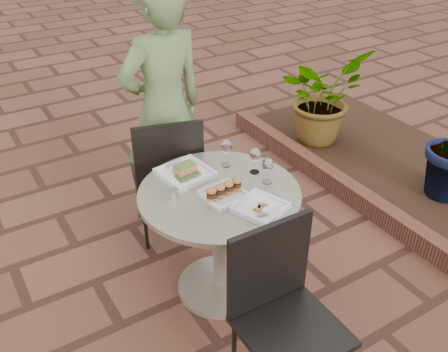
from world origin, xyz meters
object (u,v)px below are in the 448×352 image
cafe_table (220,227)px  plate_salmon (185,172)px  chair_far (168,170)px  plate_tuna (260,207)px  diner (164,110)px  chair_near (281,303)px  plate_sliders (224,192)px

cafe_table → plate_salmon: 0.37m
chair_far → plate_tuna: chair_far is taller
diner → plate_salmon: bearing=69.8°
plate_salmon → plate_tuna: (0.17, -0.50, -0.01)m
chair_near → plate_tuna: bearing=67.7°
cafe_table → plate_tuna: plate_tuna is taller
chair_far → diner: 0.41m
chair_far → plate_sliders: (0.01, -0.69, 0.21)m
cafe_table → diner: (0.09, 0.87, 0.38)m
chair_far → plate_salmon: bearing=96.7°
chair_far → chair_near: 1.33m
chair_far → plate_tuna: 0.91m
diner → plate_salmon: (-0.17, -0.62, -0.11)m
diner → plate_tuna: 1.13m
chair_far → diner: size_ratio=0.54×
chair_far → plate_sliders: size_ratio=3.96×
chair_far → chair_near: size_ratio=1.00×
plate_salmon → plate_tuna: 0.53m
plate_salmon → plate_sliders: bearing=-76.0°
diner → cafe_table: bearing=79.3°
diner → chair_near: bearing=78.6°
chair_near → plate_tuna: 0.52m
chair_near → plate_salmon: 0.97m
cafe_table → plate_salmon: (-0.08, 0.24, 0.27)m
diner → plate_salmon: diner is taller
plate_tuna → plate_salmon: bearing=109.2°
chair_far → diner: (0.11, 0.24, 0.31)m
plate_salmon → plate_tuna: bearing=-70.8°
cafe_table → chair_near: (-0.09, -0.70, 0.07)m
plate_salmon → plate_sliders: 0.31m
cafe_table → plate_sliders: 0.29m
chair_far → plate_sliders: bearing=107.1°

